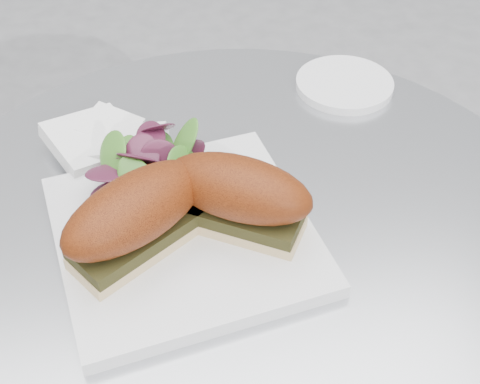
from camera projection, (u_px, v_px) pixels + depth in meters
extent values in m
cylinder|color=silver|center=(241.00, 232.00, 0.69)|extent=(0.70, 0.70, 0.02)
cube|color=white|center=(184.00, 234.00, 0.67)|extent=(0.28, 0.28, 0.02)
cube|color=beige|center=(140.00, 242.00, 0.64)|extent=(0.14, 0.12, 0.01)
cube|color=black|center=(139.00, 232.00, 0.63)|extent=(0.14, 0.12, 0.01)
ellipsoid|color=#6C290A|center=(135.00, 209.00, 0.61)|extent=(0.17, 0.14, 0.06)
cube|color=beige|center=(238.00, 221.00, 0.66)|extent=(0.13, 0.11, 0.01)
cube|color=black|center=(238.00, 212.00, 0.65)|extent=(0.13, 0.11, 0.01)
ellipsoid|color=#6C290A|center=(238.00, 188.00, 0.63)|extent=(0.16, 0.14, 0.06)
cylinder|color=white|center=(344.00, 84.00, 0.87)|extent=(0.13, 0.13, 0.01)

